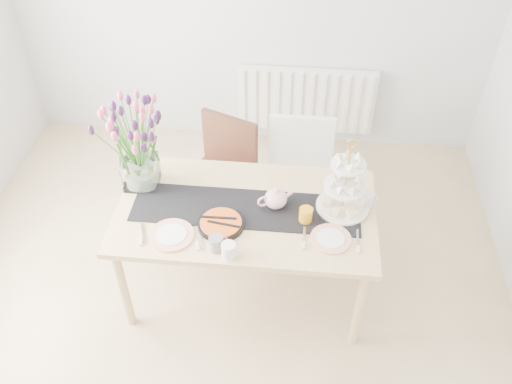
# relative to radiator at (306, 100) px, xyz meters

# --- Properties ---
(room_shell) EXTENTS (4.50, 4.50, 4.50)m
(room_shell) POSITION_rel_radiator_xyz_m (-0.50, -2.19, 0.85)
(room_shell) COLOR tan
(room_shell) RESTS_ON ground
(radiator) EXTENTS (1.20, 0.08, 0.60)m
(radiator) POSITION_rel_radiator_xyz_m (0.00, 0.00, 0.00)
(radiator) COLOR white
(radiator) RESTS_ON room_shell
(dining_table) EXTENTS (1.60, 0.90, 0.75)m
(dining_table) POSITION_rel_radiator_xyz_m (-0.33, -1.73, 0.22)
(dining_table) COLOR tan
(dining_table) RESTS_ON ground
(chair_brown) EXTENTS (0.58, 0.58, 0.90)m
(chair_brown) POSITION_rel_radiator_xyz_m (-0.58, -1.07, 0.07)
(chair_brown) COLOR #391D14
(chair_brown) RESTS_ON ground
(chair_white) EXTENTS (0.46, 0.46, 0.94)m
(chair_white) POSITION_rel_radiator_xyz_m (-0.02, -1.10, 0.10)
(chair_white) COLOR white
(chair_white) RESTS_ON ground
(table_runner) EXTENTS (1.40, 0.35, 0.01)m
(table_runner) POSITION_rel_radiator_xyz_m (-0.33, -1.73, 0.30)
(table_runner) COLOR black
(table_runner) RESTS_ON dining_table
(tulip_vase) EXTENTS (0.73, 0.73, 0.63)m
(tulip_vase) POSITION_rel_radiator_xyz_m (-1.02, -1.56, 0.70)
(tulip_vase) COLOR silver
(tulip_vase) RESTS_ON dining_table
(cake_stand) EXTENTS (0.33, 0.33, 0.48)m
(cake_stand) POSITION_rel_radiator_xyz_m (0.26, -1.66, 0.44)
(cake_stand) COLOR gold
(cake_stand) RESTS_ON dining_table
(teapot) EXTENTS (0.28, 0.26, 0.15)m
(teapot) POSITION_rel_radiator_xyz_m (-0.15, -1.69, 0.37)
(teapot) COLOR silver
(teapot) RESTS_ON dining_table
(cream_jug) EXTENTS (0.11, 0.11, 0.10)m
(cream_jug) POSITION_rel_radiator_xyz_m (0.40, -1.61, 0.35)
(cream_jug) COLOR silver
(cream_jug) RESTS_ON dining_table
(tart_tin) EXTENTS (0.28, 0.28, 0.03)m
(tart_tin) POSITION_rel_radiator_xyz_m (-0.46, -1.88, 0.32)
(tart_tin) COLOR black
(tart_tin) RESTS_ON dining_table
(mug_grey) EXTENTS (0.11, 0.11, 0.10)m
(mug_grey) POSITION_rel_radiator_xyz_m (-0.46, -2.07, 0.35)
(mug_grey) COLOR slate
(mug_grey) RESTS_ON dining_table
(mug_white) EXTENTS (0.09, 0.09, 0.10)m
(mug_white) POSITION_rel_radiator_xyz_m (-0.39, -2.11, 0.35)
(mug_white) COLOR white
(mug_white) RESTS_ON dining_table
(mug_orange) EXTENTS (0.11, 0.11, 0.10)m
(mug_orange) POSITION_rel_radiator_xyz_m (0.03, -1.79, 0.35)
(mug_orange) COLOR orange
(mug_orange) RESTS_ON dining_table
(plate_left) EXTENTS (0.34, 0.34, 0.01)m
(plate_left) POSITION_rel_radiator_xyz_m (-0.74, -1.99, 0.31)
(plate_left) COLOR silver
(plate_left) RESTS_ON dining_table
(plate_right) EXTENTS (0.24, 0.24, 0.01)m
(plate_right) POSITION_rel_radiator_xyz_m (0.19, -1.93, 0.31)
(plate_right) COLOR silver
(plate_right) RESTS_ON dining_table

